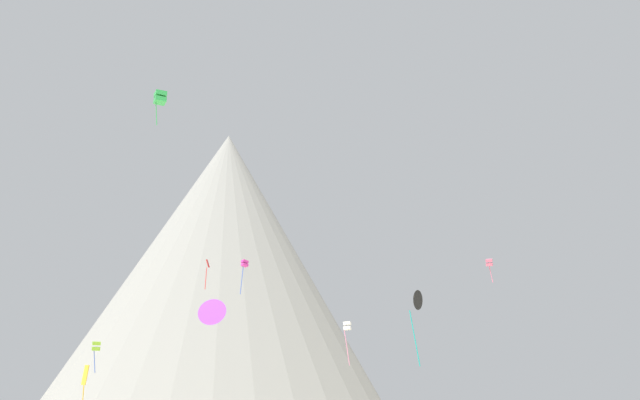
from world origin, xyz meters
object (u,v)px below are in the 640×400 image
(kite_white_mid, at_px, (347,327))
(kite_gold_low, at_px, (84,388))
(rock_massif, at_px, (227,289))
(kite_magenta_mid, at_px, (244,264))
(kite_red_mid, at_px, (207,267))
(kite_green_high, at_px, (160,98))
(kite_lime_low, at_px, (96,346))
(kite_black_low, at_px, (416,301))
(kite_violet_low, at_px, (212,312))
(kite_rainbow_mid, at_px, (489,263))

(kite_white_mid, bearing_deg, kite_gold_low, -28.74)
(rock_massif, height_order, kite_magenta_mid, rock_massif)
(kite_white_mid, bearing_deg, kite_red_mid, -66.22)
(kite_green_high, relative_size, kite_lime_low, 1.04)
(kite_magenta_mid, bearing_deg, kite_red_mid, -68.18)
(rock_massif, height_order, kite_green_high, rock_massif)
(rock_massif, xyz_separation_m, kite_black_low, (19.11, -78.59, -15.23))
(kite_violet_low, height_order, kite_white_mid, kite_white_mid)
(rock_massif, xyz_separation_m, kite_lime_low, (-12.24, -50.21, -16.23))
(kite_gold_low, height_order, kite_black_low, kite_black_low)
(kite_black_low, bearing_deg, kite_white_mid, -134.57)
(kite_violet_low, height_order, kite_magenta_mid, kite_magenta_mid)
(kite_green_high, distance_m, kite_red_mid, 20.62)
(kite_red_mid, bearing_deg, kite_white_mid, -32.99)
(kite_red_mid, xyz_separation_m, kite_white_mid, (16.58, 1.82, -6.48))
(kite_magenta_mid, bearing_deg, kite_lime_low, -113.06)
(rock_massif, xyz_separation_m, kite_white_mid, (16.92, -51.94, -13.88))
(kite_rainbow_mid, height_order, kite_magenta_mid, kite_rainbow_mid)
(kite_gold_low, bearing_deg, kite_violet_low, 108.81)
(kite_magenta_mid, bearing_deg, kite_black_low, -1.22)
(kite_green_high, distance_m, kite_gold_low, 30.52)
(kite_gold_low, xyz_separation_m, kite_red_mid, (7.44, 21.17, 14.48))
(rock_massif, height_order, kite_violet_low, rock_massif)
(kite_rainbow_mid, bearing_deg, kite_lime_low, -156.97)
(rock_massif, relative_size, kite_violet_low, 36.02)
(kite_gold_low, xyz_separation_m, kite_white_mid, (24.02, 22.99, 7.99))
(kite_violet_low, height_order, kite_red_mid, kite_red_mid)
(kite_green_high, relative_size, kite_white_mid, 0.74)
(rock_massif, relative_size, kite_red_mid, 26.88)
(kite_rainbow_mid, height_order, kite_gold_low, kite_rainbow_mid)
(kite_rainbow_mid, distance_m, kite_gold_low, 50.29)
(kite_lime_low, bearing_deg, kite_magenta_mid, 166.56)
(kite_red_mid, bearing_deg, kite_black_low, -92.16)
(kite_rainbow_mid, bearing_deg, kite_black_low, -95.18)
(rock_massif, distance_m, kite_red_mid, 54.26)
(kite_violet_low, xyz_separation_m, kite_black_low, (16.73, -7.59, -0.03))
(kite_magenta_mid, xyz_separation_m, kite_white_mid, (12.42, -3.01, -7.96))
(kite_violet_low, xyz_separation_m, kite_red_mid, (-2.05, 17.25, 7.80))
(kite_magenta_mid, bearing_deg, kite_white_mid, 48.91)
(kite_red_mid, bearing_deg, kite_rainbow_mid, -36.44)
(kite_lime_low, distance_m, kite_red_mid, 15.78)
(kite_lime_low, relative_size, kite_white_mid, 0.71)
(kite_violet_low, relative_size, kite_white_mid, 0.53)
(kite_black_low, bearing_deg, kite_lime_low, -91.42)
(kite_rainbow_mid, distance_m, kite_red_mid, 34.47)
(kite_green_high, distance_m, kite_violet_low, 24.00)
(kite_rainbow_mid, relative_size, kite_gold_low, 0.55)
(kite_black_low, distance_m, kite_lime_low, 42.31)
(rock_massif, xyz_separation_m, kite_rainbow_mid, (34.73, -52.07, -5.83))
(kite_green_high, bearing_deg, kite_magenta_mid, 43.09)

